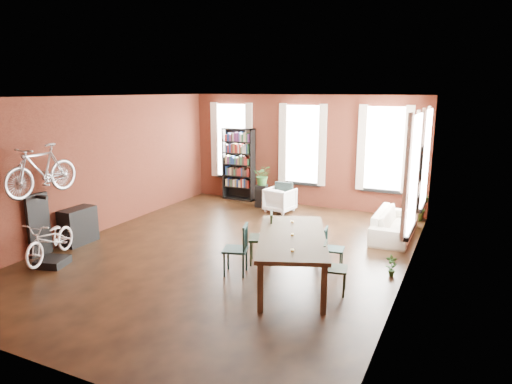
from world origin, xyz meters
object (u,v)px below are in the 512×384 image
Objects in this scene: cream_sofa at (395,219)px; console_table at (78,226)px; bike_trainer at (53,262)px; dining_table at (292,259)px; dining_chair_b at (261,238)px; bookshelf at (239,164)px; dining_chair_c at (335,268)px; bicycle_floor at (49,222)px; dining_chair_a at (235,249)px; dining_chair_d at (334,249)px; white_armchair at (280,199)px; plant_stand at (261,196)px.

console_table is (-6.23, -3.50, -0.01)m from cream_sofa.
dining_table is at bearing 16.25° from bike_trainer.
bookshelf reaches higher than dining_chair_b.
dining_chair_c is 0.41× the size of cream_sofa.
dining_table is 6.36m from bookshelf.
dining_chair_c is 5.41m from bike_trainer.
bookshelf is 4.28× the size of bike_trainer.
console_table is at bearing -103.83° from bookshelf.
dining_chair_b is at bearing -57.77° from bookshelf.
dining_table is at bearing 70.61° from dining_chair_c.
dining_table reaches higher than console_table.
bookshelf reaches higher than bike_trainer.
cream_sofa is at bearing 23.58° from bicycle_floor.
dining_chair_d is (1.57, 0.99, -0.07)m from dining_chair_a.
bike_trainer is (-4.45, -1.30, -0.35)m from dining_table.
dining_chair_b is 1.41m from dining_chair_d.
console_table is at bearing 98.94° from bicycle_floor.
bicycle_floor is at bearing 76.69° from white_armchair.
dining_chair_b is (0.20, 0.70, 0.04)m from dining_chair_a.
bookshelf is at bearing 67.46° from bicycle_floor.
dining_chair_c reaches higher than dining_table.
console_table is (-0.55, 1.21, 0.33)m from bike_trainer.
dining_chair_b is at bearing 11.91° from bicycle_floor.
bicycle_floor reaches higher than white_armchair.
dining_table is 4.65m from bike_trainer.
dining_chair_c reaches higher than plant_stand.
dining_chair_a is at bearing 78.26° from dining_chair_c.
plant_stand is at bearing 57.61° from bicycle_floor.
bookshelf is 1.06× the size of cream_sofa.
white_armchair is at bearing -22.02° from plant_stand.
bookshelf reaches higher than plant_stand.
dining_chair_c is 0.39× the size of bookshelf.
white_armchair is 0.76m from plant_stand.
dining_chair_d is 0.54× the size of bicycle_floor.
cream_sofa is at bearing 29.33° from console_table.
bookshelf is at bearing -15.14° from white_armchair.
bicycle_floor is at bearing 91.36° from dining_chair_c.
dining_chair_d is 1.24× the size of plant_stand.
dining_table is at bearing -59.40° from plant_stand.
bicycle_floor is at bearing -87.33° from dining_chair_a.
dining_chair_c is 5.89m from plant_stand.
dining_chair_b is 4.19m from console_table.
dining_chair_b is 1.28× the size of dining_chair_d.
dining_chair_b reaches higher than dining_chair_c.
dining_chair_d is 1.08× the size of white_armchair.
dining_chair_c is at bearing 43.99° from dining_chair_b.
bicycle_floor reaches higher than dining_chair_c.
dining_chair_b is 1.58× the size of plant_stand.
cream_sofa is (4.95, -1.70, -0.69)m from bookshelf.
dining_chair_a is 1.27× the size of white_armchair.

